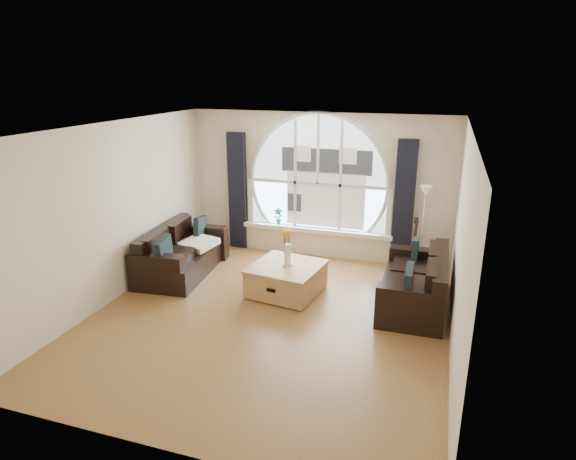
% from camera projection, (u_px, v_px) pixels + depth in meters
% --- Properties ---
extents(ground, '(5.00, 5.50, 0.01)m').
position_uv_depth(ground, '(269.00, 317.00, 7.05)').
color(ground, brown).
rests_on(ground, ground).
extents(ceiling, '(5.00, 5.50, 0.01)m').
position_uv_depth(ceiling, '(266.00, 128.00, 6.21)').
color(ceiling, silver).
rests_on(ceiling, ground).
extents(wall_back, '(5.00, 0.01, 2.70)m').
position_uv_depth(wall_back, '(318.00, 186.00, 9.12)').
color(wall_back, beige).
rests_on(wall_back, ground).
extents(wall_front, '(5.00, 0.01, 2.70)m').
position_uv_depth(wall_front, '(157.00, 323.00, 4.14)').
color(wall_front, beige).
rests_on(wall_front, ground).
extents(wall_left, '(0.01, 5.50, 2.70)m').
position_uv_depth(wall_left, '(113.00, 213.00, 7.36)').
color(wall_left, beige).
rests_on(wall_left, ground).
extents(wall_right, '(0.01, 5.50, 2.70)m').
position_uv_depth(wall_right, '(461.00, 248.00, 5.90)').
color(wall_right, beige).
rests_on(wall_right, ground).
extents(attic_slope, '(0.92, 5.50, 0.72)m').
position_uv_depth(attic_slope, '(443.00, 165.00, 5.67)').
color(attic_slope, silver).
rests_on(attic_slope, ground).
extents(arched_window, '(2.60, 0.06, 2.15)m').
position_uv_depth(arched_window, '(318.00, 172.00, 9.00)').
color(arched_window, silver).
rests_on(arched_window, wall_back).
extents(window_sill, '(2.90, 0.22, 0.08)m').
position_uv_depth(window_sill, '(316.00, 230.00, 9.29)').
color(window_sill, white).
rests_on(window_sill, wall_back).
extents(window_frame, '(2.76, 0.08, 2.15)m').
position_uv_depth(window_frame, '(318.00, 172.00, 8.98)').
color(window_frame, white).
rests_on(window_frame, wall_back).
extents(neighbor_house, '(1.70, 0.02, 1.50)m').
position_uv_depth(neighbor_house, '(326.00, 179.00, 8.98)').
color(neighbor_house, silver).
rests_on(neighbor_house, wall_back).
extents(curtain_left, '(0.35, 0.12, 2.30)m').
position_uv_depth(curtain_left, '(238.00, 191.00, 9.54)').
color(curtain_left, black).
rests_on(curtain_left, ground).
extents(curtain_right, '(0.35, 0.12, 2.30)m').
position_uv_depth(curtain_right, '(404.00, 204.00, 8.60)').
color(curtain_right, black).
rests_on(curtain_right, ground).
extents(sofa_left, '(1.10, 1.92, 0.82)m').
position_uv_depth(sofa_left, '(182.00, 252.00, 8.47)').
color(sofa_left, black).
rests_on(sofa_left, ground).
extents(sofa_right, '(0.92, 1.83, 0.81)m').
position_uv_depth(sofa_right, '(414.00, 281.00, 7.29)').
color(sofa_right, black).
rests_on(sofa_right, ground).
extents(coffee_chest, '(1.19, 1.19, 0.51)m').
position_uv_depth(coffee_chest, '(286.00, 278.00, 7.74)').
color(coffee_chest, '#A97C45').
rests_on(coffee_chest, ground).
extents(throw_blanket, '(0.67, 0.67, 0.10)m').
position_uv_depth(throw_blanket, '(199.00, 243.00, 8.58)').
color(throw_blanket, silver).
rests_on(throw_blanket, sofa_left).
extents(vase_flowers, '(0.24, 0.24, 0.70)m').
position_uv_depth(vase_flowers, '(287.00, 242.00, 7.56)').
color(vase_flowers, white).
rests_on(vase_flowers, coffee_chest).
extents(floor_lamp, '(0.24, 0.24, 1.60)m').
position_uv_depth(floor_lamp, '(422.00, 232.00, 8.23)').
color(floor_lamp, '#B2B2B2').
rests_on(floor_lamp, ground).
extents(guitar, '(0.41, 0.34, 1.06)m').
position_uv_depth(guitar, '(414.00, 245.00, 8.44)').
color(guitar, '#985529').
rests_on(guitar, ground).
extents(potted_plant, '(0.20, 0.18, 0.32)m').
position_uv_depth(potted_plant, '(278.00, 216.00, 9.45)').
color(potted_plant, '#1E6023').
rests_on(potted_plant, window_sill).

